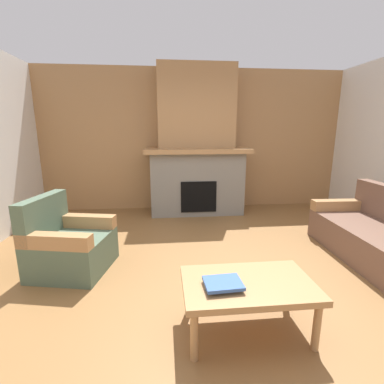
# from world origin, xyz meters

# --- Properties ---
(ground) EXTENTS (9.00, 9.00, 0.00)m
(ground) POSITION_xyz_m (0.00, 0.00, 0.00)
(ground) COLOR brown
(wall_back_wood_panel) EXTENTS (6.00, 0.12, 2.70)m
(wall_back_wood_panel) POSITION_xyz_m (0.00, 3.00, 1.35)
(wall_back_wood_panel) COLOR #A87A4C
(wall_back_wood_panel) RESTS_ON ground
(fireplace) EXTENTS (1.90, 0.82, 2.70)m
(fireplace) POSITION_xyz_m (0.00, 2.62, 1.16)
(fireplace) COLOR gray
(fireplace) RESTS_ON ground
(couch) EXTENTS (0.90, 1.83, 0.85)m
(couch) POSITION_xyz_m (2.00, 0.33, 0.29)
(couch) COLOR brown
(couch) RESTS_ON ground
(armchair) EXTENTS (0.90, 0.90, 0.85)m
(armchair) POSITION_xyz_m (-1.70, 0.49, 0.29)
(armchair) COLOR #4C604C
(armchair) RESTS_ON ground
(coffee_table) EXTENTS (1.00, 0.60, 0.43)m
(coffee_table) POSITION_xyz_m (0.01, -0.67, 0.38)
(coffee_table) COLOR #A87A4C
(coffee_table) RESTS_ON ground
(book_stack_near_edge) EXTENTS (0.29, 0.23, 0.05)m
(book_stack_near_edge) POSITION_xyz_m (-0.20, -0.72, 0.46)
(book_stack_near_edge) COLOR #335699
(book_stack_near_edge) RESTS_ON coffee_table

